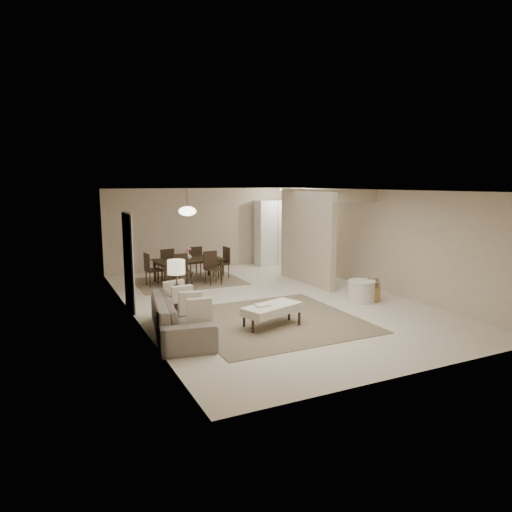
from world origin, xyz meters
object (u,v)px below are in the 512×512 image
side_table (178,314)px  wicker_basket (372,294)px  pantry_cabinet (274,232)px  round_pouf (361,291)px  dining_table (189,270)px  sofa (181,316)px  ottoman_bench (272,309)px

side_table → wicker_basket: 4.54m
pantry_cabinet → round_pouf: size_ratio=3.39×
dining_table → pantry_cabinet: bearing=17.6°
pantry_cabinet → dining_table: pantry_cabinet is taller
wicker_basket → dining_table: dining_table is taller
side_table → round_pouf: side_table is taller
side_table → dining_table: 3.99m
round_pouf → pantry_cabinet: bearing=84.8°
sofa → pantry_cabinet: bearing=-31.3°
round_pouf → wicker_basket: round_pouf is taller
sofa → ottoman_bench: size_ratio=1.81×
pantry_cabinet → ottoman_bench: size_ratio=1.66×
sofa → dining_table: bearing=-9.7°
sofa → ottoman_bench: (1.66, -0.30, -0.00)m
sofa → dining_table: (1.43, 4.13, -0.02)m
sofa → side_table: (0.05, 0.39, -0.07)m
dining_table → round_pouf: bearing=-57.6°
side_table → round_pouf: size_ratio=0.84×
side_table → wicker_basket: side_table is taller
dining_table → ottoman_bench: bearing=-92.7°
sofa → dining_table: sofa is taller
sofa → round_pouf: bearing=-74.9°
pantry_cabinet → sofa: size_ratio=0.92×
ottoman_bench → round_pouf: round_pouf is taller
wicker_basket → round_pouf: bearing=170.8°
pantry_cabinet → wicker_basket: (-0.21, -5.20, -0.89)m
side_table → wicker_basket: size_ratio=1.37×
ottoman_bench → wicker_basket: bearing=-5.5°
pantry_cabinet → side_table: bearing=-132.4°
side_table → round_pouf: (4.28, 0.04, -0.02)m
wicker_basket → pantry_cabinet: bearing=87.7°
round_pouf → dining_table: bearing=128.0°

